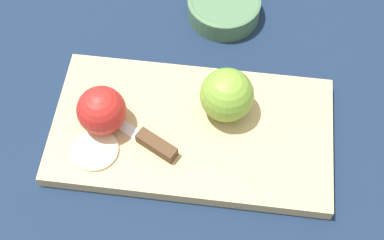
# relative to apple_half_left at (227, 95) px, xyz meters

# --- Properties ---
(ground_plane) EXTENTS (4.00, 4.00, 0.00)m
(ground_plane) POSITION_rel_apple_half_left_xyz_m (0.05, 0.03, -0.06)
(ground_plane) COLOR #14233D
(cutting_board) EXTENTS (0.40, 0.22, 0.02)m
(cutting_board) POSITION_rel_apple_half_left_xyz_m (0.05, 0.03, -0.05)
(cutting_board) COLOR tan
(cutting_board) RESTS_ON ground_plane
(apple_half_left) EXTENTS (0.08, 0.08, 0.08)m
(apple_half_left) POSITION_rel_apple_half_left_xyz_m (0.00, 0.00, 0.00)
(apple_half_left) COLOR olive
(apple_half_left) RESTS_ON cutting_board
(apple_half_right) EXTENTS (0.07, 0.07, 0.07)m
(apple_half_right) POSITION_rel_apple_half_left_xyz_m (0.17, 0.04, -0.00)
(apple_half_right) COLOR red
(apple_half_right) RESTS_ON cutting_board
(knife) EXTENTS (0.15, 0.09, 0.02)m
(knife) POSITION_rel_apple_half_left_xyz_m (0.10, 0.07, -0.03)
(knife) COLOR silver
(knife) RESTS_ON cutting_board
(apple_slice) EXTENTS (0.07, 0.07, 0.00)m
(apple_slice) POSITION_rel_apple_half_left_xyz_m (0.17, 0.09, -0.04)
(apple_slice) COLOR beige
(apple_slice) RESTS_ON cutting_board
(bowl) EXTENTS (0.12, 0.12, 0.04)m
(bowl) POSITION_rel_apple_half_left_xyz_m (0.02, -0.20, -0.04)
(bowl) COLOR #4C704C
(bowl) RESTS_ON ground_plane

